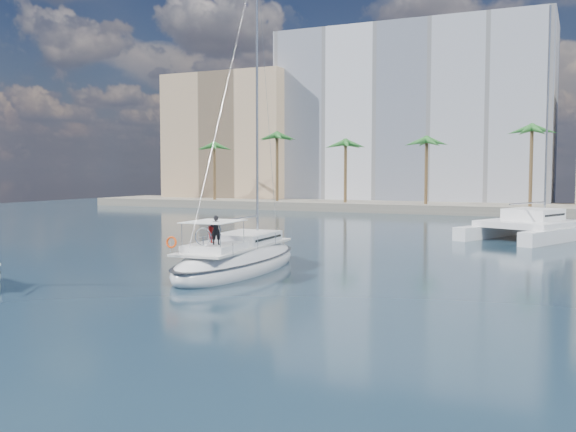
% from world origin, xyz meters
% --- Properties ---
extents(ground, '(160.00, 160.00, 0.00)m').
position_xyz_m(ground, '(0.00, 0.00, 0.00)').
color(ground, black).
rests_on(ground, ground).
extents(quay, '(120.00, 14.00, 1.20)m').
position_xyz_m(quay, '(0.00, 61.00, 0.60)').
color(quay, gray).
rests_on(quay, ground).
extents(building_modern, '(42.00, 16.00, 28.00)m').
position_xyz_m(building_modern, '(-12.00, 73.00, 14.00)').
color(building_modern, silver).
rests_on(building_modern, ground).
extents(building_tan_left, '(22.00, 14.00, 22.00)m').
position_xyz_m(building_tan_left, '(-42.00, 69.00, 11.00)').
color(building_tan_left, tan).
rests_on(building_tan_left, ground).
extents(palm_left, '(3.60, 3.60, 12.30)m').
position_xyz_m(palm_left, '(-34.00, 57.00, 10.28)').
color(palm_left, brown).
rests_on(palm_left, ground).
extents(palm_centre, '(3.60, 3.60, 12.30)m').
position_xyz_m(palm_centre, '(0.00, 57.00, 10.28)').
color(palm_centre, brown).
rests_on(palm_centre, ground).
extents(main_sloop, '(4.80, 13.22, 19.34)m').
position_xyz_m(main_sloop, '(-4.99, 2.73, 0.56)').
color(main_sloop, white).
rests_on(main_sloop, ground).
extents(catamaran, '(11.61, 15.22, 19.68)m').
position_xyz_m(catamaran, '(9.01, 28.42, 1.18)').
color(catamaran, white).
rests_on(catamaran, ground).
extents(seagull, '(1.01, 0.43, 0.19)m').
position_xyz_m(seagull, '(-7.11, 7.20, 0.89)').
color(seagull, silver).
rests_on(seagull, ground).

